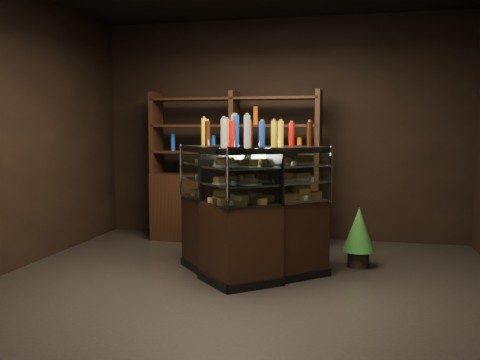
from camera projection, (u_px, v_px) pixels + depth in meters
ground at (239, 289)px, 5.06m from camera, size 5.00×5.00×0.00m
room_shell at (239, 81)px, 4.87m from camera, size 5.02×5.02×3.01m
display_case at (247, 233)px, 5.46m from camera, size 1.67×1.34×1.34m
food_display at (247, 178)px, 5.40m from camera, size 1.30×0.97×0.42m
bottles_top at (247, 133)px, 5.36m from camera, size 1.13×0.83×0.30m
potted_conifer at (359, 228)px, 5.83m from camera, size 0.35×0.35×0.75m
back_shelving at (234, 197)px, 7.11m from camera, size 2.27×0.46×2.00m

